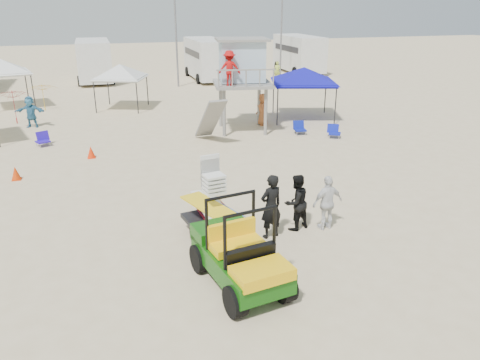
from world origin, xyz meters
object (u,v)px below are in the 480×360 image
object	(u,v)px
utility_cart	(240,249)
canopy_blue	(304,70)
surf_trailer	(214,211)
lifeguard_tower	(240,65)
man_left	(271,206)

from	to	relation	value
utility_cart	canopy_blue	distance (m)	16.91
surf_trailer	canopy_blue	world-z (taller)	canopy_blue
lifeguard_tower	canopy_blue	distance (m)	4.30
man_left	canopy_blue	size ratio (longest dim) A/B	0.46
utility_cart	surf_trailer	size ratio (longest dim) A/B	1.15
man_left	surf_trailer	bearing A→B (deg)	-25.46
utility_cart	canopy_blue	world-z (taller)	canopy_blue
surf_trailer	canopy_blue	distance (m)	14.93
man_left	canopy_blue	bearing A→B (deg)	-132.09
utility_cart	surf_trailer	xyz separation A→B (m)	(0.01, 2.34, -0.09)
lifeguard_tower	canopy_blue	world-z (taller)	lifeguard_tower
man_left	lifeguard_tower	distance (m)	11.82
surf_trailer	canopy_blue	size ratio (longest dim) A/B	0.63
utility_cart	canopy_blue	bearing A→B (deg)	60.82
surf_trailer	lifeguard_tower	xyz separation A→B (m)	(4.15, 10.98, 2.40)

